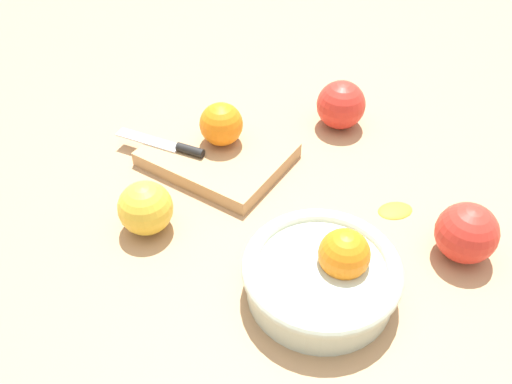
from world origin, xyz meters
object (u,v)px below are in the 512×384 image
(knife, at_px, (172,146))
(cutting_board, at_px, (216,155))
(orange_on_board, at_px, (221,124))
(apple_back_right, at_px, (145,208))
(apple_front_center, at_px, (341,105))
(bowl, at_px, (323,274))
(apple_front_left, at_px, (467,233))

(knife, bearing_deg, cutting_board, -144.51)
(cutting_board, bearing_deg, orange_on_board, -75.69)
(apple_back_right, bearing_deg, knife, -58.72)
(cutting_board, distance_m, apple_front_center, 0.23)
(orange_on_board, height_order, apple_back_right, orange_on_board)
(apple_front_center, xyz_separation_m, apple_back_right, (0.08, 0.37, -0.00))
(apple_front_center, bearing_deg, bowl, 118.45)
(knife, bearing_deg, bowl, 167.64)
(orange_on_board, bearing_deg, cutting_board, 104.31)
(cutting_board, bearing_deg, knife, 35.49)
(apple_back_right, distance_m, apple_front_left, 0.42)
(apple_front_center, height_order, apple_front_left, apple_front_center)
(cutting_board, relative_size, apple_front_left, 2.61)
(orange_on_board, bearing_deg, knife, 50.04)
(cutting_board, xyz_separation_m, orange_on_board, (0.01, -0.02, 0.05))
(cutting_board, height_order, knife, knife)
(apple_back_right, bearing_deg, cutting_board, -82.79)
(cutting_board, relative_size, apple_back_right, 2.79)
(bowl, distance_m, orange_on_board, 0.31)
(bowl, relative_size, cutting_board, 0.92)
(bowl, height_order, knife, bowl)
(apple_front_center, bearing_deg, apple_front_left, 152.03)
(bowl, height_order, apple_front_left, bowl)
(bowl, relative_size, orange_on_board, 2.85)
(apple_front_center, relative_size, apple_front_left, 1.02)
(knife, bearing_deg, apple_back_right, 121.28)
(apple_front_center, relative_size, apple_back_right, 1.09)
(orange_on_board, distance_m, knife, 0.08)
(bowl, xyz_separation_m, orange_on_board, (0.28, -0.13, 0.02))
(orange_on_board, relative_size, knife, 0.44)
(bowl, bearing_deg, apple_front_center, -61.55)
(knife, relative_size, apple_front_center, 1.89)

